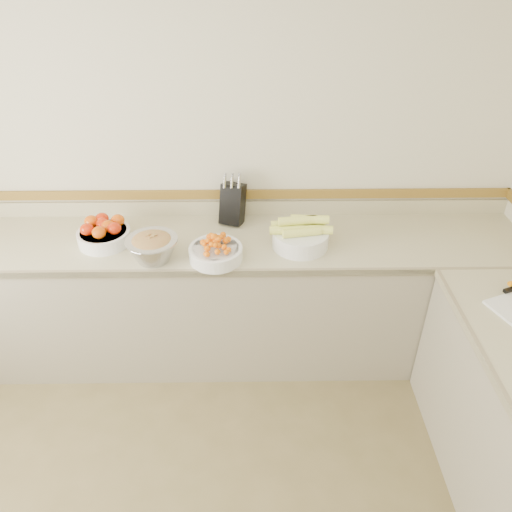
{
  "coord_description": "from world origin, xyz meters",
  "views": [
    {
      "loc": [
        0.32,
        -0.89,
        2.51
      ],
      "look_at": [
        0.35,
        1.35,
        1.0
      ],
      "focal_mm": 35.0,
      "sensor_mm": 36.0,
      "label": 1
    }
  ],
  "objects_px": {
    "corn_bowl": "(301,235)",
    "rhubarb_bowl": "(152,247)",
    "knife_block": "(233,203)",
    "tomato_bowl": "(104,233)",
    "cherry_tomato_bowl": "(216,251)"
  },
  "relations": [
    {
      "from": "corn_bowl",
      "to": "rhubarb_bowl",
      "type": "relative_size",
      "value": 1.25
    },
    {
      "from": "knife_block",
      "to": "tomato_bowl",
      "type": "height_order",
      "value": "knife_block"
    },
    {
      "from": "knife_block",
      "to": "cherry_tomato_bowl",
      "type": "relative_size",
      "value": 1.09
    },
    {
      "from": "knife_block",
      "to": "tomato_bowl",
      "type": "distance_m",
      "value": 0.8
    },
    {
      "from": "corn_bowl",
      "to": "rhubarb_bowl",
      "type": "height_order",
      "value": "corn_bowl"
    },
    {
      "from": "knife_block",
      "to": "tomato_bowl",
      "type": "xyz_separation_m",
      "value": [
        -0.76,
        -0.24,
        -0.07
      ]
    },
    {
      "from": "cherry_tomato_bowl",
      "to": "rhubarb_bowl",
      "type": "relative_size",
      "value": 1.04
    },
    {
      "from": "corn_bowl",
      "to": "cherry_tomato_bowl",
      "type": "bearing_deg",
      "value": -164.4
    },
    {
      "from": "tomato_bowl",
      "to": "cherry_tomato_bowl",
      "type": "xyz_separation_m",
      "value": [
        0.67,
        -0.19,
        -0.01
      ]
    },
    {
      "from": "tomato_bowl",
      "to": "cherry_tomato_bowl",
      "type": "height_order",
      "value": "cherry_tomato_bowl"
    },
    {
      "from": "corn_bowl",
      "to": "rhubarb_bowl",
      "type": "xyz_separation_m",
      "value": [
        -0.85,
        -0.14,
        0.01
      ]
    },
    {
      "from": "tomato_bowl",
      "to": "corn_bowl",
      "type": "relative_size",
      "value": 0.85
    },
    {
      "from": "cherry_tomato_bowl",
      "to": "corn_bowl",
      "type": "height_order",
      "value": "corn_bowl"
    },
    {
      "from": "tomato_bowl",
      "to": "rhubarb_bowl",
      "type": "xyz_separation_m",
      "value": [
        0.32,
        -0.19,
        0.02
      ]
    },
    {
      "from": "corn_bowl",
      "to": "knife_block",
      "type": "bearing_deg",
      "value": 144.14
    }
  ]
}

